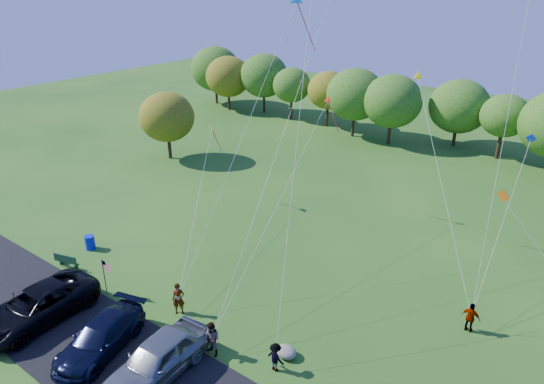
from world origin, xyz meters
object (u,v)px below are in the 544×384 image
(minivan_silver, at_px, (157,359))
(park_bench, at_px, (67,261))
(trash_barrel, at_px, (90,242))
(flyer_b, at_px, (212,340))
(flyer_c, at_px, (275,357))
(flyer_a, at_px, (179,299))
(flyer_d, at_px, (471,318))
(minivan_dark, at_px, (37,306))
(minivan_navy, at_px, (100,338))

(minivan_silver, distance_m, park_bench, 12.30)
(trash_barrel, bearing_deg, minivan_silver, -21.86)
(minivan_silver, height_order, flyer_b, minivan_silver)
(flyer_b, distance_m, flyer_c, 3.30)
(flyer_a, height_order, trash_barrel, flyer_a)
(minivan_silver, bearing_deg, flyer_c, 36.80)
(flyer_a, bearing_deg, flyer_b, -62.31)
(flyer_a, height_order, flyer_b, flyer_b)
(flyer_c, bearing_deg, park_bench, 7.79)
(flyer_a, height_order, flyer_d, flyer_a)
(flyer_c, relative_size, flyer_d, 0.88)
(minivan_dark, relative_size, flyer_a, 3.50)
(flyer_a, bearing_deg, minivan_silver, -98.15)
(minivan_dark, height_order, minivan_navy, minivan_dark)
(flyer_c, bearing_deg, flyer_b, 23.66)
(minivan_navy, height_order, flyer_d, flyer_d)
(minivan_navy, xyz_separation_m, trash_barrel, (-9.30, 5.75, -0.36))
(minivan_silver, xyz_separation_m, trash_barrel, (-12.87, 5.16, -0.52))
(minivan_navy, distance_m, flyer_a, 4.57)
(minivan_silver, relative_size, flyer_c, 3.72)
(minivan_dark, height_order, park_bench, minivan_dark)
(minivan_silver, bearing_deg, park_bench, 163.00)
(minivan_silver, bearing_deg, minivan_dark, -176.14)
(minivan_silver, relative_size, flyer_d, 3.27)
(minivan_navy, bearing_deg, trash_barrel, 132.96)
(flyer_c, bearing_deg, flyer_a, 2.53)
(minivan_navy, relative_size, flyer_d, 3.18)
(trash_barrel, bearing_deg, flyer_b, -10.57)
(flyer_c, xyz_separation_m, park_bench, (-16.19, -0.81, -0.24))
(minivan_silver, xyz_separation_m, flyer_d, (10.87, 12.03, -0.16))
(flyer_b, xyz_separation_m, park_bench, (-13.06, 0.25, -0.43))
(minivan_navy, xyz_separation_m, flyer_c, (7.79, 4.20, -0.10))
(flyer_c, height_order, flyer_d, flyer_d)
(minivan_silver, bearing_deg, minivan_navy, -174.58)
(flyer_c, bearing_deg, minivan_dark, 25.52)
(flyer_b, height_order, flyer_c, flyer_b)
(minivan_navy, xyz_separation_m, park_bench, (-8.39, 3.39, -0.33))
(flyer_c, height_order, trash_barrel, flyer_c)
(flyer_a, distance_m, trash_barrel, 10.27)
(minivan_navy, height_order, flyer_b, flyer_b)
(flyer_d, relative_size, trash_barrel, 1.73)
(park_bench, bearing_deg, flyer_d, 5.93)
(minivan_dark, distance_m, minivan_silver, 8.50)
(minivan_silver, distance_m, flyer_c, 5.56)
(flyer_b, distance_m, trash_barrel, 14.22)
(flyer_c, distance_m, trash_barrel, 17.16)
(minivan_silver, xyz_separation_m, flyer_c, (4.22, 3.62, -0.26))
(minivan_silver, xyz_separation_m, flyer_b, (1.09, 2.56, -0.07))
(minivan_silver, relative_size, flyer_b, 2.97)
(minivan_dark, xyz_separation_m, trash_barrel, (-4.45, 6.30, -0.48))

